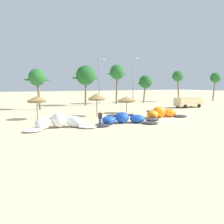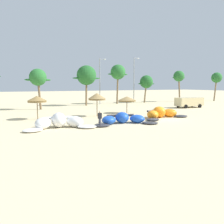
{
  "view_description": "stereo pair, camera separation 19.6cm",
  "coord_description": "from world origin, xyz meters",
  "px_view_note": "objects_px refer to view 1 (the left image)",
  "views": [
    {
      "loc": [
        -18.28,
        -22.12,
        4.19
      ],
      "look_at": [
        -5.86,
        2.0,
        1.0
      ],
      "focal_mm": 37.32,
      "sensor_mm": 36.0,
      "label": 1
    },
    {
      "loc": [
        -18.11,
        -22.21,
        4.19
      ],
      "look_at": [
        -5.86,
        2.0,
        1.0
      ],
      "focal_mm": 37.32,
      "sensor_mm": 36.0,
      "label": 2
    }
  ],
  "objects_px": {
    "kite_far_left": "(60,122)",
    "beach_umbrella_middle": "(97,97)",
    "parked_van": "(188,102)",
    "palm_left": "(37,78)",
    "palm_right_of_gap": "(178,77)",
    "lamppost_west_center": "(99,79)",
    "beach_umbrella_near_van": "(37,99)",
    "palm_center_left": "(117,72)",
    "kite_left": "(123,119)",
    "palm_center_right": "(145,82)",
    "lamppost_east_center": "(133,78)",
    "person_near_kites": "(100,119)",
    "kite_left_of_center": "(161,114)",
    "palm_right": "(215,78)",
    "beach_umbrella_near_palms": "(127,99)",
    "palm_left_of_gap": "(86,75)"
  },
  "relations": [
    {
      "from": "beach_umbrella_middle",
      "to": "palm_center_left",
      "type": "distance_m",
      "value": 21.44
    },
    {
      "from": "kite_left",
      "to": "beach_umbrella_middle",
      "type": "height_order",
      "value": "beach_umbrella_middle"
    },
    {
      "from": "beach_umbrella_near_van",
      "to": "lamppost_east_center",
      "type": "distance_m",
      "value": 30.85
    },
    {
      "from": "beach_umbrella_middle",
      "to": "palm_right",
      "type": "distance_m",
      "value": 41.89
    },
    {
      "from": "person_near_kites",
      "to": "palm_center_right",
      "type": "bearing_deg",
      "value": 47.05
    },
    {
      "from": "parked_van",
      "to": "palm_left",
      "type": "xyz_separation_m",
      "value": [
        -25.17,
        8.96,
        4.25
      ]
    },
    {
      "from": "palm_right_of_gap",
      "to": "palm_right",
      "type": "height_order",
      "value": "palm_right_of_gap"
    },
    {
      "from": "kite_left",
      "to": "beach_umbrella_near_van",
      "type": "bearing_deg",
      "value": 136.71
    },
    {
      "from": "palm_right_of_gap",
      "to": "lamppost_west_center",
      "type": "xyz_separation_m",
      "value": [
        -20.5,
        1.65,
        -0.77
      ]
    },
    {
      "from": "beach_umbrella_middle",
      "to": "palm_right_of_gap",
      "type": "bearing_deg",
      "value": 29.04
    },
    {
      "from": "parked_van",
      "to": "palm_right",
      "type": "relative_size",
      "value": 0.72
    },
    {
      "from": "palm_left_of_gap",
      "to": "palm_center_right",
      "type": "relative_size",
      "value": 1.26
    },
    {
      "from": "kite_far_left",
      "to": "palm_right_of_gap",
      "type": "bearing_deg",
      "value": 31.89
    },
    {
      "from": "beach_umbrella_near_van",
      "to": "palm_center_left",
      "type": "xyz_separation_m",
      "value": [
        19.83,
        16.27,
        4.38
      ]
    },
    {
      "from": "palm_left_of_gap",
      "to": "beach_umbrella_near_palms",
      "type": "bearing_deg",
      "value": -87.07
    },
    {
      "from": "beach_umbrella_middle",
      "to": "person_near_kites",
      "type": "relative_size",
      "value": 1.92
    },
    {
      "from": "parked_van",
      "to": "palm_left",
      "type": "height_order",
      "value": "palm_left"
    },
    {
      "from": "beach_umbrella_near_palms",
      "to": "palm_center_left",
      "type": "bearing_deg",
      "value": 66.14
    },
    {
      "from": "kite_left",
      "to": "palm_left",
      "type": "relative_size",
      "value": 1.07
    },
    {
      "from": "beach_umbrella_near_palms",
      "to": "palm_left",
      "type": "height_order",
      "value": "palm_left"
    },
    {
      "from": "beach_umbrella_near_van",
      "to": "person_near_kites",
      "type": "bearing_deg",
      "value": -60.33
    },
    {
      "from": "kite_far_left",
      "to": "parked_van",
      "type": "bearing_deg",
      "value": 19.72
    },
    {
      "from": "palm_center_right",
      "to": "lamppost_east_center",
      "type": "relative_size",
      "value": 0.61
    },
    {
      "from": "parked_van",
      "to": "palm_left_of_gap",
      "type": "relative_size",
      "value": 0.66
    },
    {
      "from": "beach_umbrella_near_van",
      "to": "palm_left",
      "type": "xyz_separation_m",
      "value": [
        2.1,
        11.6,
        2.88
      ]
    },
    {
      "from": "parked_van",
      "to": "kite_left_of_center",
      "type": "bearing_deg",
      "value": -147.22
    },
    {
      "from": "kite_far_left",
      "to": "lamppost_east_center",
      "type": "height_order",
      "value": "lamppost_east_center"
    },
    {
      "from": "parked_van",
      "to": "palm_left_of_gap",
      "type": "bearing_deg",
      "value": 140.41
    },
    {
      "from": "person_near_kites",
      "to": "lamppost_west_center",
      "type": "distance_m",
      "value": 27.85
    },
    {
      "from": "person_near_kites",
      "to": "palm_right_of_gap",
      "type": "bearing_deg",
      "value": 36.43
    },
    {
      "from": "palm_center_left",
      "to": "beach_umbrella_near_palms",
      "type": "bearing_deg",
      "value": -113.86
    },
    {
      "from": "kite_far_left",
      "to": "person_near_kites",
      "type": "relative_size",
      "value": 4.44
    },
    {
      "from": "beach_umbrella_near_van",
      "to": "lamppost_east_center",
      "type": "height_order",
      "value": "lamppost_east_center"
    },
    {
      "from": "kite_far_left",
      "to": "beach_umbrella_near_van",
      "type": "distance_m",
      "value": 7.13
    },
    {
      "from": "kite_far_left",
      "to": "parked_van",
      "type": "distance_m",
      "value": 27.98
    },
    {
      "from": "beach_umbrella_near_palms",
      "to": "palm_left_of_gap",
      "type": "height_order",
      "value": "palm_left_of_gap"
    },
    {
      "from": "parked_van",
      "to": "palm_center_right",
      "type": "bearing_deg",
      "value": 89.32
    },
    {
      "from": "palm_right",
      "to": "kite_left_of_center",
      "type": "bearing_deg",
      "value": -150.37
    },
    {
      "from": "beach_umbrella_middle",
      "to": "palm_left_of_gap",
      "type": "height_order",
      "value": "palm_left_of_gap"
    },
    {
      "from": "kite_left",
      "to": "palm_center_left",
      "type": "relative_size",
      "value": 0.85
    },
    {
      "from": "palm_center_left",
      "to": "palm_left_of_gap",
      "type": "bearing_deg",
      "value": -171.96
    },
    {
      "from": "palm_right",
      "to": "palm_center_left",
      "type": "bearing_deg",
      "value": 172.86
    },
    {
      "from": "kite_far_left",
      "to": "palm_right_of_gap",
      "type": "distance_m",
      "value": 42.12
    },
    {
      "from": "person_near_kites",
      "to": "palm_right_of_gap",
      "type": "xyz_separation_m",
      "value": [
        31.73,
        23.42,
        5.34
      ]
    },
    {
      "from": "palm_left_of_gap",
      "to": "palm_center_right",
      "type": "xyz_separation_m",
      "value": [
        15.33,
        1.13,
        -1.21
      ]
    },
    {
      "from": "parked_van",
      "to": "person_near_kites",
      "type": "distance_m",
      "value": 25.07
    },
    {
      "from": "kite_far_left",
      "to": "kite_left_of_center",
      "type": "height_order",
      "value": "kite_far_left"
    },
    {
      "from": "kite_far_left",
      "to": "beach_umbrella_middle",
      "type": "xyz_separation_m",
      "value": [
        6.58,
        6.03,
        2.07
      ]
    },
    {
      "from": "kite_left",
      "to": "palm_left",
      "type": "height_order",
      "value": "palm_left"
    },
    {
      "from": "beach_umbrella_middle",
      "to": "lamppost_west_center",
      "type": "xyz_separation_m",
      "value": [
        8.36,
        17.68,
        2.76
      ]
    }
  ]
}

